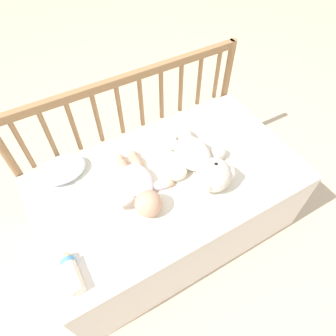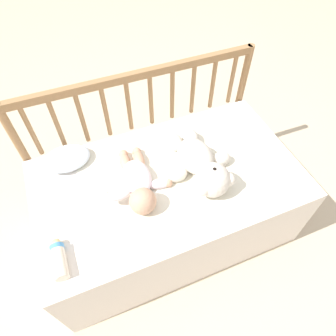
% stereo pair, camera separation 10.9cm
% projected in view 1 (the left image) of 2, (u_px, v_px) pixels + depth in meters
% --- Properties ---
extents(ground_plane, '(12.00, 12.00, 0.00)m').
position_uv_depth(ground_plane, '(169.00, 224.00, 1.68)').
color(ground_plane, '#C6B293').
extents(crib_mattress, '(1.19, 0.68, 0.44)m').
position_uv_depth(crib_mattress, '(169.00, 203.00, 1.50)').
color(crib_mattress, white).
rests_on(crib_mattress, ground_plane).
extents(crib_rail, '(1.19, 0.04, 0.75)m').
position_uv_depth(crib_rail, '(131.00, 113.00, 1.45)').
color(crib_rail, '#997047').
rests_on(crib_rail, ground_plane).
extents(blanket, '(0.77, 0.53, 0.01)m').
position_uv_depth(blanket, '(169.00, 172.00, 1.35)').
color(blanket, silver).
rests_on(blanket, crib_mattress).
extents(teddy_bear, '(0.31, 0.42, 0.15)m').
position_uv_depth(teddy_bear, '(200.00, 161.00, 1.32)').
color(teddy_bear, silver).
rests_on(teddy_bear, crib_mattress).
extents(baby, '(0.30, 0.37, 0.11)m').
position_uv_depth(baby, '(140.00, 186.00, 1.26)').
color(baby, white).
rests_on(baby, crib_mattress).
extents(baby_bottle, '(0.05, 0.16, 0.05)m').
position_uv_depth(baby_bottle, '(72.00, 272.00, 1.05)').
color(baby_bottle, '#F4E5CC').
rests_on(baby_bottle, crib_mattress).
extents(small_pillow, '(0.21, 0.16, 0.06)m').
position_uv_depth(small_pillow, '(62.00, 169.00, 1.33)').
color(small_pillow, silver).
rests_on(small_pillow, crib_mattress).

